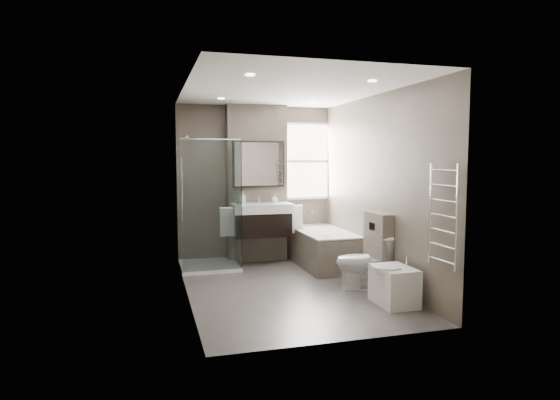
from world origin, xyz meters
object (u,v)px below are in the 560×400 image
object	(u,v)px
vanity	(262,219)
bidet	(394,285)
toilet	(363,262)
bathtub	(322,246)

from	to	relation	value
vanity	bidet	world-z (taller)	vanity
toilet	vanity	bearing A→B (deg)	-139.35
vanity	toilet	xyz separation A→B (m)	(0.97, -1.71, -0.38)
toilet	bidet	bearing A→B (deg)	14.51
toilet	bidet	xyz separation A→B (m)	(0.04, -0.73, -0.12)
bathtub	bidet	world-z (taller)	bidet
toilet	bathtub	bearing A→B (deg)	-167.02
vanity	bathtub	bearing A→B (deg)	-19.37
vanity	bathtub	distance (m)	1.07
vanity	toilet	world-z (taller)	vanity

